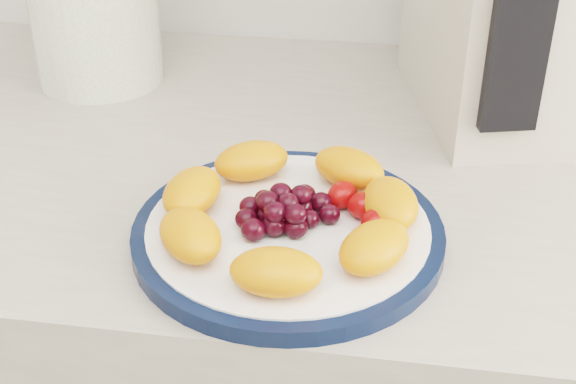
# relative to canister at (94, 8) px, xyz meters

# --- Properties ---
(plate_rim) EXTENTS (0.27, 0.27, 0.01)m
(plate_rim) POSITION_rel_canister_xyz_m (0.28, -0.30, -0.08)
(plate_rim) COLOR #0A1734
(plate_rim) RESTS_ON counter
(plate_face) EXTENTS (0.24, 0.24, 0.02)m
(plate_face) POSITION_rel_canister_xyz_m (0.28, -0.30, -0.08)
(plate_face) COLOR white
(plate_face) RESTS_ON counter
(canister) EXTENTS (0.18, 0.18, 0.18)m
(canister) POSITION_rel_canister_xyz_m (0.00, 0.00, 0.00)
(canister) COLOR #4F6B18
(canister) RESTS_ON counter
(appliance_panel) EXTENTS (0.06, 0.03, 0.24)m
(appliance_panel) POSITION_rel_canister_xyz_m (0.46, -0.15, 0.07)
(appliance_panel) COLOR black
(appliance_panel) RESTS_ON appliance_body
(fruit_plate) EXTENTS (0.23, 0.22, 0.03)m
(fruit_plate) POSITION_rel_canister_xyz_m (0.28, -0.30, -0.06)
(fruit_plate) COLOR orange
(fruit_plate) RESTS_ON plate_face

